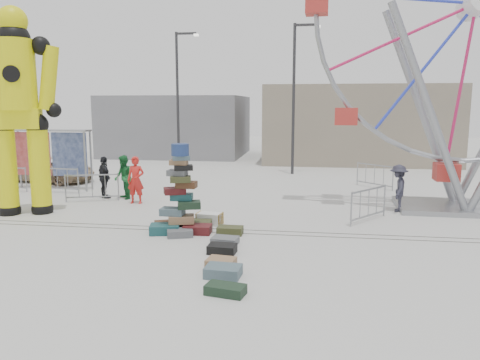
# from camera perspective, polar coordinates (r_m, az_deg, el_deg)

# --- Properties ---
(ground) EXTENTS (90.00, 90.00, 0.00)m
(ground) POSITION_cam_1_polar(r_m,az_deg,el_deg) (13.74, -8.29, -6.82)
(ground) COLOR #9E9E99
(ground) RESTS_ON ground
(track_line_near) EXTENTS (40.00, 0.04, 0.01)m
(track_line_near) POSITION_cam_1_polar(r_m,az_deg,el_deg) (14.30, -7.60, -6.16)
(track_line_near) COLOR #47443F
(track_line_near) RESTS_ON ground
(track_line_far) EXTENTS (40.00, 0.04, 0.01)m
(track_line_far) POSITION_cam_1_polar(r_m,az_deg,el_deg) (14.67, -7.17, -5.76)
(track_line_far) COLOR #47443F
(track_line_far) RESTS_ON ground
(building_right) EXTENTS (12.00, 8.00, 5.00)m
(building_right) POSITION_cam_1_polar(r_m,az_deg,el_deg) (32.83, 13.94, 6.67)
(building_right) COLOR gray
(building_right) RESTS_ON ground
(building_left) EXTENTS (10.00, 8.00, 4.40)m
(building_left) POSITION_cam_1_polar(r_m,az_deg,el_deg) (36.05, -7.57, 6.58)
(building_left) COLOR gray
(building_left) RESTS_ON ground
(lamp_post_right) EXTENTS (1.41, 0.25, 8.00)m
(lamp_post_right) POSITION_cam_1_polar(r_m,az_deg,el_deg) (25.67, 6.78, 10.69)
(lamp_post_right) COLOR #2D2D30
(lamp_post_right) RESTS_ON ground
(lamp_post_left) EXTENTS (1.41, 0.25, 8.00)m
(lamp_post_left) POSITION_cam_1_polar(r_m,az_deg,el_deg) (28.72, -7.45, 10.50)
(lamp_post_left) COLOR #2D2D30
(lamp_post_left) RESTS_ON ground
(suitcase_tower) EXTENTS (1.89, 1.67, 2.64)m
(suitcase_tower) POSITION_cam_1_polar(r_m,az_deg,el_deg) (14.04, -7.19, -3.35)
(suitcase_tower) COLOR #1B4E51
(suitcase_tower) RESTS_ON ground
(crash_test_dummy) EXTENTS (2.83, 1.45, 7.19)m
(crash_test_dummy) POSITION_cam_1_polar(r_m,az_deg,el_deg) (17.61, -25.40, 8.38)
(crash_test_dummy) COLOR black
(crash_test_dummy) RESTS_ON ground
(ferris_wheel) EXTENTS (10.91, 2.87, 12.66)m
(ferris_wheel) POSITION_cam_1_polar(r_m,az_deg,el_deg) (18.56, 26.65, 15.87)
(ferris_wheel) COLOR gray
(ferris_wheel) RESTS_ON ground
(banner_scaffold) EXTENTS (3.72, 0.72, 2.68)m
(banner_scaffold) POSITION_cam_1_polar(r_m,az_deg,el_deg) (22.49, -22.09, 4.03)
(banner_scaffold) COLOR gray
(banner_scaffold) RESTS_ON ground
(steamer_trunk) EXTENTS (0.84, 0.55, 0.37)m
(steamer_trunk) POSITION_cam_1_polar(r_m,az_deg,el_deg) (14.92, -3.72, -4.73)
(steamer_trunk) COLOR silver
(steamer_trunk) RESTS_ON ground
(row_case_0) EXTENTS (0.75, 0.47, 0.23)m
(row_case_0) POSITION_cam_1_polar(r_m,az_deg,el_deg) (13.79, -1.22, -6.17)
(row_case_0) COLOR #3D4120
(row_case_0) RESTS_ON ground
(row_case_1) EXTENTS (0.76, 0.60, 0.19)m
(row_case_1) POSITION_cam_1_polar(r_m,az_deg,el_deg) (12.87, -1.84, -7.39)
(row_case_1) COLOR slate
(row_case_1) RESTS_ON ground
(row_case_2) EXTENTS (0.74, 0.55, 0.23)m
(row_case_2) POSITION_cam_1_polar(r_m,az_deg,el_deg) (12.11, -2.19, -8.38)
(row_case_2) COLOR black
(row_case_2) RESTS_ON ground
(row_case_3) EXTENTS (0.71, 0.61, 0.21)m
(row_case_3) POSITION_cam_1_polar(r_m,az_deg,el_deg) (11.11, -2.33, -10.05)
(row_case_3) COLOR #956F4C
(row_case_3) RESTS_ON ground
(row_case_4) EXTENTS (0.82, 0.63, 0.24)m
(row_case_4) POSITION_cam_1_polar(r_m,az_deg,el_deg) (10.53, -2.07, -11.06)
(row_case_4) COLOR #4C636D
(row_case_4) RESTS_ON ground
(row_case_5) EXTENTS (0.86, 0.58, 0.20)m
(row_case_5) POSITION_cam_1_polar(r_m,az_deg,el_deg) (9.62, -1.79, -13.21)
(row_case_5) COLOR #1B311F
(row_case_5) RESTS_ON ground
(barricade_dummy_a) EXTENTS (2.00, 0.10, 1.10)m
(barricade_dummy_a) POSITION_cam_1_polar(r_m,az_deg,el_deg) (22.91, -26.73, 0.10)
(barricade_dummy_a) COLOR gray
(barricade_dummy_a) RESTS_ON ground
(barricade_dummy_b) EXTENTS (2.00, 0.28, 1.10)m
(barricade_dummy_b) POSITION_cam_1_polar(r_m,az_deg,el_deg) (21.67, -21.38, -0.01)
(barricade_dummy_b) COLOR gray
(barricade_dummy_b) RESTS_ON ground
(barricade_dummy_c) EXTENTS (1.93, 0.72, 1.10)m
(barricade_dummy_c) POSITION_cam_1_polar(r_m,az_deg,el_deg) (19.25, -17.58, -0.88)
(barricade_dummy_c) COLOR gray
(barricade_dummy_c) RESTS_ON ground
(barricade_wheel_front) EXTENTS (1.32, 1.63, 1.10)m
(barricade_wheel_front) POSITION_cam_1_polar(r_m,az_deg,el_deg) (15.80, 15.40, -2.90)
(barricade_wheel_front) COLOR gray
(barricade_wheel_front) RESTS_ON ground
(barricade_wheel_back) EXTENTS (1.46, 1.51, 1.10)m
(barricade_wheel_back) POSITION_cam_1_polar(r_m,az_deg,el_deg) (22.26, 16.07, 0.49)
(barricade_wheel_back) COLOR gray
(barricade_wheel_back) RESTS_ON ground
(pedestrian_red) EXTENTS (0.67, 0.45, 1.82)m
(pedestrian_red) POSITION_cam_1_polar(r_m,az_deg,el_deg) (18.35, -12.59, -0.01)
(pedestrian_red) COLOR red
(pedestrian_red) RESTS_ON ground
(pedestrian_green) EXTENTS (1.06, 1.09, 1.77)m
(pedestrian_green) POSITION_cam_1_polar(r_m,az_deg,el_deg) (19.32, -13.99, 0.32)
(pedestrian_green) COLOR #1B6C32
(pedestrian_green) RESTS_ON ground
(pedestrian_black) EXTENTS (1.01, 0.99, 1.70)m
(pedestrian_black) POSITION_cam_1_polar(r_m,az_deg,el_deg) (19.74, -16.19, 0.31)
(pedestrian_black) COLOR black
(pedestrian_black) RESTS_ON ground
(pedestrian_grey) EXTENTS (0.80, 1.18, 1.68)m
(pedestrian_grey) POSITION_cam_1_polar(r_m,az_deg,el_deg) (17.53, 18.73, -0.93)
(pedestrian_grey) COLOR #262633
(pedestrian_grey) RESTS_ON ground
(parked_suv) EXTENTS (4.61, 2.73, 1.20)m
(parked_suv) POSITION_cam_1_polar(r_m,az_deg,el_deg) (24.89, -22.03, 1.18)
(parked_suv) COLOR tan
(parked_suv) RESTS_ON ground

